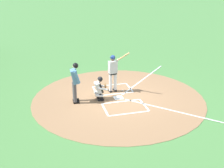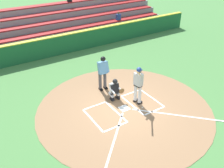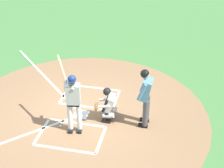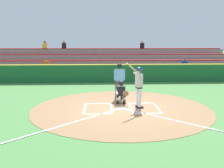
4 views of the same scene
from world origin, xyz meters
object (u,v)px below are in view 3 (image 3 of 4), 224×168
object	(u,v)px
batter	(73,99)
catcher	(108,104)
baseball	(60,126)
plate_umpire	(146,94)

from	to	relation	value
batter	catcher	size ratio (longest dim) A/B	1.88
batter	catcher	xyz separation A→B (m)	(0.72, -0.82, -0.51)
batter	baseball	size ratio (longest dim) A/B	28.76
catcher	baseball	xyz separation A→B (m)	(-0.66, 1.30, -0.55)
catcher	baseball	distance (m)	1.56
batter	baseball	bearing A→B (deg)	83.31
batter	plate_umpire	world-z (taller)	batter
plate_umpire	baseball	world-z (taller)	plate_umpire
batter	baseball	world-z (taller)	batter
catcher	plate_umpire	size ratio (longest dim) A/B	0.61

